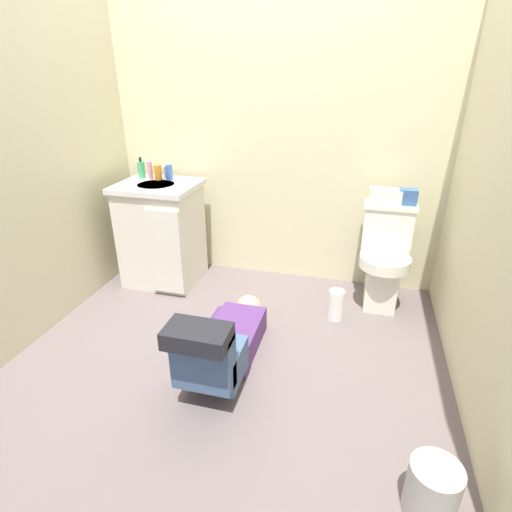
{
  "coord_description": "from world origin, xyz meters",
  "views": [
    {
      "loc": [
        0.67,
        -1.99,
        1.61
      ],
      "look_at": [
        0.02,
        0.44,
        0.45
      ],
      "focal_mm": 28.52,
      "sensor_mm": 36.0,
      "label": 1
    }
  ],
  "objects": [
    {
      "name": "vanity_cabinet",
      "position": [
        -0.84,
        0.75,
        0.42
      ],
      "size": [
        0.6,
        0.53,
        0.82
      ],
      "color": "silver",
      "rests_on": "ground_plane"
    },
    {
      "name": "wall_back",
      "position": [
        0.0,
        1.14,
        1.2
      ],
      "size": [
        2.72,
        0.08,
        2.4
      ],
      "primitive_type": "cube",
      "color": "beige",
      "rests_on": "ground_plane"
    },
    {
      "name": "bottle_amber",
      "position": [
        -0.88,
        0.86,
        0.88
      ],
      "size": [
        0.06,
        0.06,
        0.12
      ],
      "primitive_type": "cylinder",
      "color": "orange",
      "rests_on": "vanity_cabinet"
    },
    {
      "name": "trash_can",
      "position": [
        1.06,
        -0.8,
        0.12
      ],
      "size": [
        0.2,
        0.2,
        0.24
      ],
      "primitive_type": "cylinder",
      "color": "#9C9990",
      "rests_on": "ground_plane"
    },
    {
      "name": "toiletry_bag",
      "position": [
        0.99,
        0.92,
        0.81
      ],
      "size": [
        0.12,
        0.09,
        0.11
      ],
      "primitive_type": "cube",
      "color": "#33598C",
      "rests_on": "toilet"
    },
    {
      "name": "ground_plane",
      "position": [
        0.0,
        0.0,
        -0.02
      ],
      "size": [
        3.06,
        3.2,
        0.04
      ],
      "primitive_type": "cube",
      "color": "#665959"
    },
    {
      "name": "soap_dispenser",
      "position": [
        -1.03,
        0.87,
        0.89
      ],
      "size": [
        0.06,
        0.06,
        0.17
      ],
      "color": "#3C9A5E",
      "rests_on": "vanity_cabinet"
    },
    {
      "name": "wall_left",
      "position": [
        -1.32,
        0.0,
        1.2
      ],
      "size": [
        0.08,
        2.2,
        2.4
      ],
      "primitive_type": "cube",
      "color": "beige",
      "rests_on": "ground_plane"
    },
    {
      "name": "faucet",
      "position": [
        -0.84,
        0.89,
        0.87
      ],
      "size": [
        0.02,
        0.02,
        0.1
      ],
      "primitive_type": "cylinder",
      "color": "silver",
      "rests_on": "vanity_cabinet"
    },
    {
      "name": "bottle_pink",
      "position": [
        -0.95,
        0.86,
        0.89
      ],
      "size": [
        0.04,
        0.04,
        0.14
      ],
      "primitive_type": "cylinder",
      "color": "pink",
      "rests_on": "vanity_cabinet"
    },
    {
      "name": "person_plumber",
      "position": [
        -0.0,
        -0.18,
        0.18
      ],
      "size": [
        0.39,
        1.06,
        0.52
      ],
      "color": "#512D6B",
      "rests_on": "ground_plane"
    },
    {
      "name": "paper_towel_roll",
      "position": [
        0.58,
        0.51,
        0.11
      ],
      "size": [
        0.11,
        0.11,
        0.22
      ],
      "primitive_type": "cylinder",
      "color": "white",
      "rests_on": "ground_plane"
    },
    {
      "name": "bottle_blue",
      "position": [
        -0.79,
        0.88,
        0.88
      ],
      "size": [
        0.05,
        0.05,
        0.12
      ],
      "primitive_type": "cylinder",
      "color": "#3A64BA",
      "rests_on": "vanity_cabinet"
    },
    {
      "name": "toilet",
      "position": [
        0.88,
        0.83,
        0.37
      ],
      "size": [
        0.36,
        0.46,
        0.75
      ],
      "color": "silver",
      "rests_on": "ground_plane"
    },
    {
      "name": "tissue_box",
      "position": [
        0.84,
        0.92,
        0.8
      ],
      "size": [
        0.22,
        0.11,
        0.1
      ],
      "primitive_type": "cube",
      "color": "silver",
      "rests_on": "toilet"
    }
  ]
}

